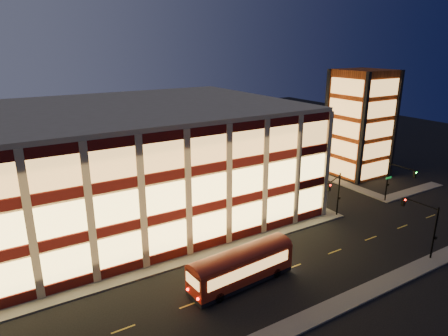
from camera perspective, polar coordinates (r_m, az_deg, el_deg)
ground at (r=42.57m, az=-6.23°, el=-13.94°), size 200.00×200.00×0.00m
sidewalk_office_south at (r=42.36m, az=-10.61°, el=-14.21°), size 54.00×2.00×0.15m
sidewalk_office_east at (r=66.71m, az=5.32°, el=-1.96°), size 2.00×30.00×0.15m
sidewalk_tower_south at (r=68.47m, az=25.14°, el=-3.08°), size 14.00×2.00×0.15m
sidewalk_tower_west at (r=73.56m, az=12.20°, el=-0.43°), size 2.00×30.00×0.15m
office_building at (r=53.59m, az=-17.19°, el=0.53°), size 50.45×30.45×14.50m
stair_tower at (r=72.38m, az=18.85°, el=6.03°), size 8.60×8.60×18.00m
traffic_signal_far at (r=53.20m, az=15.62°, el=-3.01°), size 3.79×1.87×6.00m
traffic_signal_right at (r=61.20m, az=23.47°, el=-1.18°), size 1.20×4.37×6.00m
traffic_signal_near at (r=47.99m, az=26.55°, el=-6.51°), size 0.32×4.45×6.00m
trolley_bus at (r=38.92m, az=2.49°, el=-13.62°), size 10.93×3.48×3.65m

